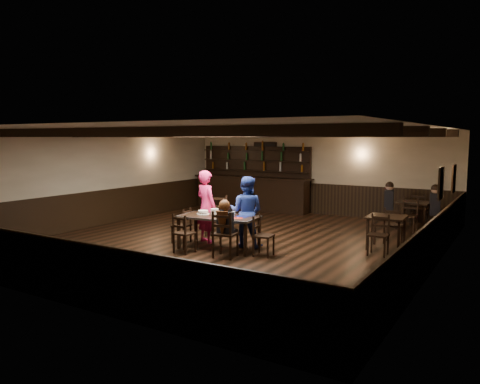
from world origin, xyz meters
The scene contains 25 objects.
ground centered at (0.00, 0.00, 0.00)m, with size 10.00×10.00×0.00m, color black.
room_shell centered at (0.01, 0.04, 1.75)m, with size 9.02×10.02×2.71m.
dining_table centered at (0.07, -0.84, 0.68)m, with size 1.86×1.08×0.75m.
chair_near_left centered at (-0.37, -1.61, 0.50)m, with size 0.43×0.41×0.86m.
chair_near_right centered at (0.62, -1.48, 0.58)m, with size 0.53×0.51×0.99m.
chair_end_left centered at (-0.98, -0.77, 0.49)m, with size 0.42×0.44×0.83m.
chair_end_right centered at (1.16, -0.88, 0.50)m, with size 0.43×0.45×0.86m.
chair_far_pushed centered at (-0.82, 0.42, 0.60)m, with size 0.57×0.55×1.03m.
woman_pink centered at (-0.57, -0.43, 0.86)m, with size 0.63×0.41×1.73m, color #FF2952.
man_blue centered at (0.49, -0.34, 0.81)m, with size 0.79×0.61×1.62m, color navy.
seated_person centered at (0.60, -1.41, 0.81)m, with size 0.32×0.48×0.78m.
cake centered at (-0.36, -0.84, 0.79)m, with size 0.29×0.29×0.09m.
plate_stack_a centered at (-0.03, -0.86, 0.83)m, with size 0.17×0.17×0.16m, color white.
plate_stack_b centered at (0.25, -0.81, 0.86)m, with size 0.18×0.18×0.21m, color white.
tea_light centered at (0.07, -0.71, 0.78)m, with size 0.05×0.05×0.06m.
salt_shaker centered at (0.43, -0.88, 0.80)m, with size 0.04×0.04×0.10m, color silver.
pepper_shaker centered at (0.55, -0.89, 0.80)m, with size 0.04×0.04×0.09m, color #A5A8AD.
drink_glass centered at (0.36, -0.68, 0.80)m, with size 0.06×0.06×0.10m, color silver.
menu_red centered at (0.54, -0.89, 0.75)m, with size 0.32×0.22×0.00m, color maroon.
menu_blue centered at (0.55, -0.67, 0.75)m, with size 0.32×0.23×0.00m, color #0E1148.
bar_counter centered at (-2.26, 4.72, 0.73)m, with size 4.40×0.70×2.20m.
back_table_a centered at (3.29, 1.11, 0.65)m, with size 0.85×0.85×0.75m.
back_table_b centered at (3.33, 3.92, 0.65)m, with size 0.90×0.90×0.75m.
bg_patron_left centered at (2.65, 3.89, 0.87)m, with size 0.30×0.43×0.81m.
bg_patron_right centered at (3.89, 3.69, 0.87)m, with size 0.32×0.44×0.81m.
Camera 1 is at (5.87, -9.42, 2.49)m, focal length 35.00 mm.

